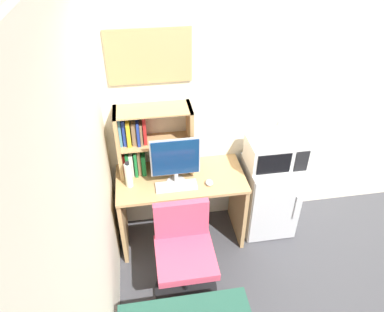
{
  "coord_description": "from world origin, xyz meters",
  "views": [
    {
      "loc": [
        -1.27,
        -2.83,
        2.86
      ],
      "look_at": [
        -0.86,
        -0.32,
        1.02
      ],
      "focal_mm": 33.81,
      "sensor_mm": 36.0,
      "label": 1
    }
  ],
  "objects_px": {
    "computer_mouse": "(209,183)",
    "wall_corkboard": "(149,56)",
    "monitor": "(175,160)",
    "desk_fan": "(284,128)",
    "mini_fridge": "(268,196)",
    "microwave": "(275,153)",
    "hutch_bookshelf": "(144,141)",
    "water_bottle": "(129,175)",
    "keyboard": "(176,186)",
    "desk_chair": "(185,259)"
  },
  "relations": [
    {
      "from": "desk_fan",
      "to": "wall_corkboard",
      "type": "height_order",
      "value": "wall_corkboard"
    },
    {
      "from": "desk_fan",
      "to": "monitor",
      "type": "bearing_deg",
      "value": -174.99
    },
    {
      "from": "desk_chair",
      "to": "wall_corkboard",
      "type": "relative_size",
      "value": 1.26
    },
    {
      "from": "mini_fridge",
      "to": "desk_chair",
      "type": "distance_m",
      "value": 1.13
    },
    {
      "from": "computer_mouse",
      "to": "water_bottle",
      "type": "bearing_deg",
      "value": 172.36
    },
    {
      "from": "keyboard",
      "to": "water_bottle",
      "type": "xyz_separation_m",
      "value": [
        -0.4,
        0.08,
        0.11
      ]
    },
    {
      "from": "mini_fridge",
      "to": "desk_fan",
      "type": "distance_m",
      "value": 0.8
    },
    {
      "from": "microwave",
      "to": "keyboard",
      "type": "bearing_deg",
      "value": -170.97
    },
    {
      "from": "microwave",
      "to": "desk_fan",
      "type": "relative_size",
      "value": 2.16
    },
    {
      "from": "monitor",
      "to": "desk_fan",
      "type": "xyz_separation_m",
      "value": [
        0.98,
        0.09,
        0.17
      ]
    },
    {
      "from": "mini_fridge",
      "to": "wall_corkboard",
      "type": "height_order",
      "value": "wall_corkboard"
    },
    {
      "from": "computer_mouse",
      "to": "microwave",
      "type": "relative_size",
      "value": 0.16
    },
    {
      "from": "water_bottle",
      "to": "monitor",
      "type": "bearing_deg",
      "value": -3.59
    },
    {
      "from": "microwave",
      "to": "wall_corkboard",
      "type": "relative_size",
      "value": 0.75
    },
    {
      "from": "mini_fridge",
      "to": "desk_fan",
      "type": "xyz_separation_m",
      "value": [
        0.04,
        -0.0,
        0.8
      ]
    },
    {
      "from": "microwave",
      "to": "wall_corkboard",
      "type": "height_order",
      "value": "wall_corkboard"
    },
    {
      "from": "computer_mouse",
      "to": "desk_fan",
      "type": "distance_m",
      "value": 0.82
    },
    {
      "from": "computer_mouse",
      "to": "monitor",
      "type": "bearing_deg",
      "value": 166.71
    },
    {
      "from": "computer_mouse",
      "to": "wall_corkboard",
      "type": "xyz_separation_m",
      "value": [
        -0.44,
        0.41,
        1.03
      ]
    },
    {
      "from": "water_bottle",
      "to": "wall_corkboard",
      "type": "height_order",
      "value": "wall_corkboard"
    },
    {
      "from": "computer_mouse",
      "to": "desk_chair",
      "type": "xyz_separation_m",
      "value": [
        -0.29,
        -0.46,
        -0.41
      ]
    },
    {
      "from": "hutch_bookshelf",
      "to": "computer_mouse",
      "type": "bearing_deg",
      "value": -29.09
    },
    {
      "from": "desk_fan",
      "to": "desk_chair",
      "type": "height_order",
      "value": "desk_fan"
    },
    {
      "from": "monitor",
      "to": "wall_corkboard",
      "type": "distance_m",
      "value": 0.88
    },
    {
      "from": "hutch_bookshelf",
      "to": "computer_mouse",
      "type": "relative_size",
      "value": 7.94
    },
    {
      "from": "monitor",
      "to": "desk_fan",
      "type": "bearing_deg",
      "value": 5.01
    },
    {
      "from": "microwave",
      "to": "desk_fan",
      "type": "xyz_separation_m",
      "value": [
        0.04,
        -0.01,
        0.27
      ]
    },
    {
      "from": "desk_chair",
      "to": "wall_corkboard",
      "type": "xyz_separation_m",
      "value": [
        -0.14,
        0.87,
        1.44
      ]
    },
    {
      "from": "desk_chair",
      "to": "water_bottle",
      "type": "bearing_deg",
      "value": 126.19
    },
    {
      "from": "computer_mouse",
      "to": "wall_corkboard",
      "type": "height_order",
      "value": "wall_corkboard"
    },
    {
      "from": "computer_mouse",
      "to": "desk_chair",
      "type": "relative_size",
      "value": 0.1
    },
    {
      "from": "hutch_bookshelf",
      "to": "desk_fan",
      "type": "distance_m",
      "value": 1.25
    },
    {
      "from": "microwave",
      "to": "wall_corkboard",
      "type": "xyz_separation_m",
      "value": [
        -1.09,
        0.25,
        0.88
      ]
    },
    {
      "from": "water_bottle",
      "to": "wall_corkboard",
      "type": "bearing_deg",
      "value": 50.47
    },
    {
      "from": "monitor",
      "to": "microwave",
      "type": "relative_size",
      "value": 0.9
    },
    {
      "from": "monitor",
      "to": "desk_fan",
      "type": "height_order",
      "value": "desk_fan"
    },
    {
      "from": "keyboard",
      "to": "desk_fan",
      "type": "distance_m",
      "value": 1.08
    },
    {
      "from": "water_bottle",
      "to": "desk_chair",
      "type": "relative_size",
      "value": 0.3
    },
    {
      "from": "water_bottle",
      "to": "microwave",
      "type": "relative_size",
      "value": 0.5
    },
    {
      "from": "water_bottle",
      "to": "hutch_bookshelf",
      "type": "bearing_deg",
      "value": 53.17
    },
    {
      "from": "monitor",
      "to": "keyboard",
      "type": "relative_size",
      "value": 1.27
    },
    {
      "from": "mini_fridge",
      "to": "microwave",
      "type": "height_order",
      "value": "microwave"
    },
    {
      "from": "monitor",
      "to": "mini_fridge",
      "type": "xyz_separation_m",
      "value": [
        0.94,
        0.09,
        -0.63
      ]
    },
    {
      "from": "wall_corkboard",
      "to": "keyboard",
      "type": "bearing_deg",
      "value": -70.36
    },
    {
      "from": "mini_fridge",
      "to": "microwave",
      "type": "xyz_separation_m",
      "value": [
        0.0,
        0.0,
        0.53
      ]
    },
    {
      "from": "keyboard",
      "to": "microwave",
      "type": "relative_size",
      "value": 0.71
    },
    {
      "from": "keyboard",
      "to": "computer_mouse",
      "type": "height_order",
      "value": "computer_mouse"
    },
    {
      "from": "computer_mouse",
      "to": "mini_fridge",
      "type": "height_order",
      "value": "computer_mouse"
    },
    {
      "from": "monitor",
      "to": "mini_fridge",
      "type": "distance_m",
      "value": 1.13
    },
    {
      "from": "desk_chair",
      "to": "desk_fan",
      "type": "bearing_deg",
      "value": 31.86
    }
  ]
}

